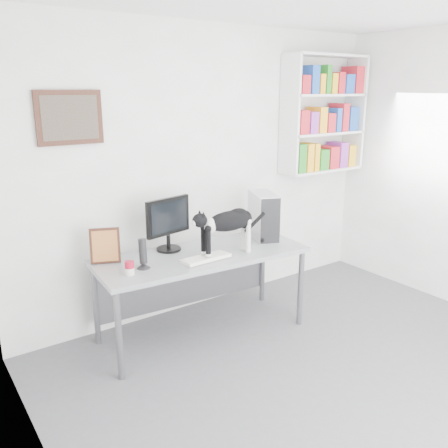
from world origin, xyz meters
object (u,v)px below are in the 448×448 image
Objects in this scene: bookshelf at (324,114)px; leaning_print at (105,245)px; desk at (202,294)px; monitor at (168,224)px; cat at (228,232)px; keyboard at (206,258)px; speaker at (143,253)px; pc_tower at (263,215)px; soup_can at (130,268)px.

bookshelf is 2.76m from leaning_print.
monitor reaches higher than desk.
keyboard is at bearing 179.97° from cat.
desk is at bearing 68.01° from keyboard.
keyboard is 0.53m from speaker.
bookshelf reaches higher than pc_tower.
soup_can is 0.16× the size of cat.
monitor is at bearing 32.64° from soup_can.
speaker is at bearing 171.39° from cat.
keyboard is 0.65m from soup_can.
keyboard is at bearing -7.79° from leaning_print.
desk is 7.25× the size of speaker.
speaker is 0.35m from leaning_print.
bookshelf is 2.90× the size of pc_tower.
leaning_print is at bearing -165.65° from pc_tower.
pc_tower is 1.71× the size of speaker.
desk is at bearing -63.08° from monitor.
bookshelf is 2.25m from keyboard.
monitor is 0.47m from speaker.
keyboard is at bearing -5.61° from soup_can.
soup_can is (-1.43, -0.15, -0.16)m from pc_tower.
pc_tower is at bearing 5.91° from soup_can.
monitor reaches higher than leaning_print.
leaning_print is (-0.75, 0.27, 0.53)m from desk.
monitor is 4.53× the size of soup_can.
keyboard is at bearing -163.51° from bookshelf.
leaning_print is 2.81× the size of soup_can.
keyboard is at bearing -1.35° from speaker.
keyboard is (-1.89, -0.56, -1.08)m from bookshelf.
pc_tower is at bearing 9.19° from desk.
cat is at bearing -59.71° from monitor.
pc_tower is at bearing -22.13° from monitor.
bookshelf is 0.68× the size of desk.
pc_tower is 1.44× the size of leaning_print.
desk is at bearing 3.71° from leaning_print.
bookshelf is 11.77× the size of soup_can.
monitor is (-0.19, 0.24, 0.62)m from desk.
leaning_print is at bearing 166.54° from monitor.
bookshelf is at bearing 17.03° from desk.
monitor reaches higher than cat.
soup_can reaches higher than desk.
leaning_print is at bearing 156.72° from cat.
bookshelf is at bearing 39.79° from pc_tower.
soup_can is at bearing -151.75° from pc_tower.
bookshelf is 2.99× the size of keyboard.
leaning_print is at bearing 97.64° from soup_can.
pc_tower reaches higher than soup_can.
desk is at bearing -167.47° from bookshelf.
pc_tower is (0.78, 0.21, 0.20)m from keyboard.
speaker is at bearing -33.64° from leaning_print.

